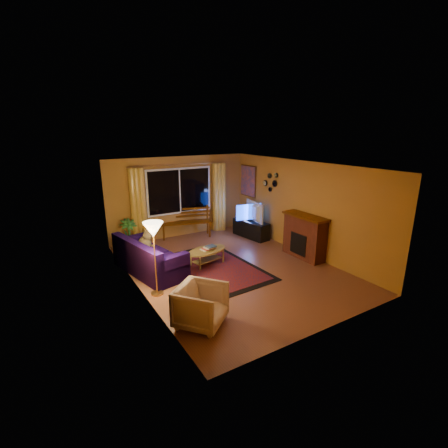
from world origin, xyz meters
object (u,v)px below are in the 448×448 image
coffee_table (207,257)px  armchair (201,304)px  bench (186,230)px  sofa (149,256)px  floor_lamp (155,259)px  tv_console (251,229)px

coffee_table → armchair: bearing=-120.5°
bench → sofa: size_ratio=0.78×
bench → armchair: size_ratio=1.98×
sofa → coffee_table: bearing=-24.3°
floor_lamp → tv_console: floor_lamp is taller
sofa → tv_console: 3.70m
armchair → floor_lamp: bearing=61.9°
bench → floor_lamp: floor_lamp is taller
coffee_table → tv_console: (2.20, 1.19, 0.07)m
sofa → armchair: sofa is taller
bench → coffee_table: bench is taller
sofa → armchair: size_ratio=2.54×
tv_console → sofa: bearing=-174.3°
sofa → bench: bearing=34.7°
armchair → bench: bearing=29.1°
floor_lamp → coffee_table: (1.62, 0.83, -0.58)m
sofa → tv_console: sofa is taller
sofa → coffee_table: sofa is taller
bench → coffee_table: size_ratio=1.48×
bench → sofa: sofa is taller
floor_lamp → tv_console: (3.83, 2.02, -0.51)m
coffee_table → tv_console: size_ratio=0.85×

